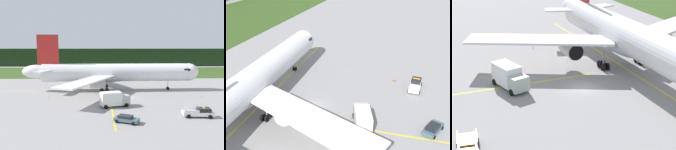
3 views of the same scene
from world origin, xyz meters
TOP-DOWN VIEW (x-y plane):
  - ground at (0.00, 0.00)m, footprint 320.00×320.00m
  - grass_verge at (0.00, 57.65)m, footprint 320.00×46.77m
  - distant_tree_line at (0.00, 91.63)m, footprint 288.00×4.94m
  - taxiway_centerline_main at (-3.00, 9.53)m, footprint 67.52×2.26m
  - taxiway_centerline_spur at (-4.23, -10.56)m, footprint 1.10×27.59m
  - airliner at (-3.72, 9.51)m, footprint 51.98×47.72m
  - ops_pickup_truck at (11.98, -17.35)m, footprint 5.81×2.78m
  - catering_truck at (-3.68, -9.56)m, footprint 6.72×4.27m
  - staff_car at (-1.87, -20.27)m, footprint 4.64×3.45m
  - apron_cone at (14.24, -12.91)m, footprint 0.63×0.63m
  - taxiway_edge_light_east at (18.70, -1.48)m, footprint 0.12×0.12m
  - taxiway_edge_light_west at (-19.89, -1.48)m, footprint 0.12×0.12m

SIDE VIEW (x-z plane):
  - ground at x=0.00m, z-range 0.00..0.00m
  - taxiway_centerline_main at x=-3.00m, z-range 0.00..0.01m
  - taxiway_centerline_spur at x=-4.23m, z-range 0.00..0.01m
  - grass_verge at x=0.00m, z-range 0.00..0.04m
  - taxiway_edge_light_east at x=18.70m, z-range 0.02..0.51m
  - taxiway_edge_light_west at x=-19.89m, z-range 0.02..0.53m
  - apron_cone at x=14.24m, z-range -0.01..0.77m
  - staff_car at x=-1.87m, z-range 0.05..1.35m
  - ops_pickup_truck at x=11.98m, z-range -0.07..1.87m
  - catering_truck at x=-3.68m, z-range 0.02..3.48m
  - airliner at x=-3.72m, z-range -2.96..13.37m
  - distant_tree_line at x=0.00m, z-range 0.00..11.11m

